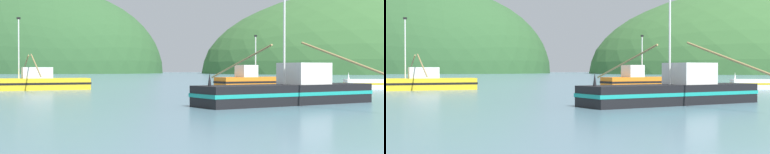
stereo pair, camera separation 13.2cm
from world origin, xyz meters
TOP-DOWN VIEW (x-y plane):
  - hill_far_center at (74.66, 219.69)m, footprint 159.63×127.70m
  - hill_mid_right at (-79.01, 230.13)m, footprint 110.39×88.31m
  - fishing_boat_black at (-0.10, 19.30)m, footprint 11.15×13.45m
  - fishing_boat_yellow at (-21.55, 38.14)m, footprint 11.34×15.83m
  - fishing_boat_orange at (0.25, 44.02)m, footprint 8.46×6.12m

SIDE VIEW (x-z plane):
  - hill_far_center at x=74.66m, z-range -38.34..38.34m
  - hill_mid_right at x=-79.01m, z-range -40.56..40.56m
  - fishing_boat_yellow at x=-21.55m, z-range -2.74..4.22m
  - fishing_boat_black at x=-0.10m, z-range -2.43..3.95m
  - fishing_boat_orange at x=0.25m, z-range -2.09..3.61m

